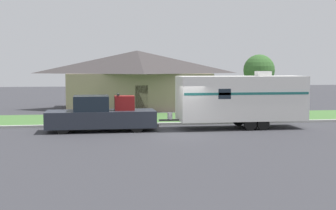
% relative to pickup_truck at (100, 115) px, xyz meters
% --- Properties ---
extents(ground_plane, '(120.00, 120.00, 0.00)m').
position_rel_pickup_truck_xyz_m(ground_plane, '(4.37, -1.63, -0.87)').
color(ground_plane, '#38383D').
extents(curb_strip, '(80.00, 0.30, 0.14)m').
position_rel_pickup_truck_xyz_m(curb_strip, '(4.37, 2.12, -0.80)').
color(curb_strip, '#ADADA8').
rests_on(curb_strip, ground_plane).
extents(lawn_strip, '(80.00, 7.00, 0.03)m').
position_rel_pickup_truck_xyz_m(lawn_strip, '(4.37, 5.77, -0.86)').
color(lawn_strip, '#477538').
rests_on(lawn_strip, ground_plane).
extents(house_across_street, '(12.45, 8.01, 4.91)m').
position_rel_pickup_truck_xyz_m(house_across_street, '(3.30, 13.77, 1.67)').
color(house_across_street, gray).
rests_on(house_across_street, ground_plane).
extents(pickup_truck, '(6.09, 2.01, 2.06)m').
position_rel_pickup_truck_xyz_m(pickup_truck, '(0.00, 0.00, 0.00)').
color(pickup_truck, black).
rests_on(pickup_truck, ground_plane).
extents(travel_trailer, '(8.42, 2.39, 3.29)m').
position_rel_pickup_truck_xyz_m(travel_trailer, '(8.05, -0.00, 0.87)').
color(travel_trailer, black).
rests_on(travel_trailer, ground_plane).
extents(mailbox, '(0.48, 0.20, 1.34)m').
position_rel_pickup_truck_xyz_m(mailbox, '(7.30, 2.86, 0.16)').
color(mailbox, brown).
rests_on(mailbox, ground_plane).
extents(tree_in_yard, '(2.07, 2.07, 4.36)m').
position_rel_pickup_truck_xyz_m(tree_in_yard, '(10.48, 3.78, 2.42)').
color(tree_in_yard, brown).
rests_on(tree_in_yard, ground_plane).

